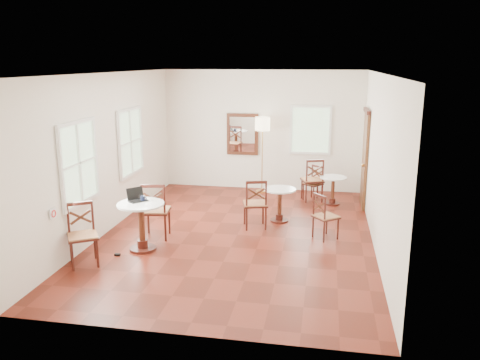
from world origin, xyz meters
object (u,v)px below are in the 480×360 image
Objects in this scene: chair_mid_a at (255,204)px; floor_lamp at (262,129)px; mouse at (130,202)px; chair_back_b at (313,183)px; chair_back_a at (313,180)px; chair_near_a at (156,210)px; chair_mid_b at (325,216)px; water_glass at (140,198)px; laptop at (137,197)px; power_adapter at (117,255)px; cafe_table_back at (333,187)px; cafe_table_near at (142,221)px; navy_mug at (143,199)px; chair_near_b at (83,235)px; cafe_table_mid at (280,201)px.

chair_mid_a is 0.53× the size of floor_lamp.
chair_back_b is at bearing 53.30° from mouse.
chair_back_a is (1.05, 2.10, 0.02)m from chair_mid_a.
floor_lamp reaches higher than chair_near_a.
chair_back_a reaches higher than chair_mid_a.
chair_mid_b is (1.35, -0.36, -0.06)m from chair_mid_a.
water_glass is at bearing 32.61° from chair_back_a.
chair_back_b is 8.93× the size of mouse.
laptop is 4.22× the size of power_adapter.
cafe_table_back is 7.09× the size of mouse.
cafe_table_near is 0.40m from water_glass.
chair_back_a is 10.96× the size of power_adapter.
navy_mug is 1.04m from power_adapter.
chair_near_b is (-0.75, -1.35, -0.03)m from chair_near_a.
chair_near_a is at bearing 28.81° from chair_near_b.
chair_mid_a is at bearing -85.24° from floor_lamp.
chair_back_a is at bearing -24.53° from floor_lamp.
cafe_table_near is 0.42m from laptop.
chair_back_b is at bearing 69.76° from cafe_table_mid.
cafe_table_back is 0.52m from chair_back_a.
water_glass is at bearing 112.45° from cafe_table_near.
cafe_table_near reaches higher than chair_back_b.
chair_mid_a reaches higher than water_glass.
chair_near_a is 0.73m from mouse.
mouse is at bearing -112.44° from floor_lamp.
power_adapter is at bearing -134.11° from cafe_table_back.
chair_near_a is at bearing -147.97° from cafe_table_mid.
navy_mug is (-2.84, -3.55, 0.49)m from chair_back_b.
cafe_table_back is at bearing 45.98° from cafe_table_near.
chair_mid_b is at bearing 149.27° from chair_mid_a.
laptop reaches higher than cafe_table_mid.
cafe_table_mid is at bearing 42.13° from mouse.
navy_mug is (-1.55, -4.04, -0.70)m from floor_lamp.
chair_mid_a is 2.44m from chair_back_b.
chair_near_a is 4.07m from chair_back_a.
mouse reaches higher than cafe_table_near.
navy_mug is at bearing 55.08° from power_adapter.
navy_mug is (-3.12, -1.00, 0.47)m from chair_mid_b.
cafe_table_back is 2.25m from floor_lamp.
laptop is at bearing -142.00° from cafe_table_mid.
chair_near_b is 0.98m from mouse.
chair_mid_b is at bearing -6.31° from chair_near_b.
power_adapter is at bearing -90.94° from chair_back_b.
chair_mid_b is 8.23× the size of water_glass.
floor_lamp is at bearing 20.25° from laptop.
chair_back_a reaches higher than chair_mid_b.
chair_back_b is at bearing 50.98° from water_glass.
navy_mug is 1.24× the size of power_adapter.
water_glass is (-1.81, -1.37, 0.41)m from chair_mid_a.
chair_mid_b reaches higher than cafe_table_mid.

